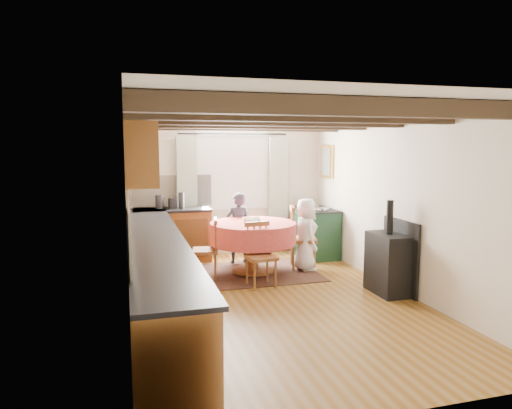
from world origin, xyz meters
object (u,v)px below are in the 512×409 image
object	(u,v)px
cast_iron_stove	(389,247)
child_far	(238,228)
aga_range	(315,232)
child_right	(306,234)
cup	(256,220)
dining_table	(253,248)
chair_left	(205,248)
chair_near	(261,255)
chair_right	(303,237)

from	to	relation	value
cast_iron_stove	child_far	distance (m)	2.65
aga_range	child_far	world-z (taller)	child_far
child_right	cup	world-z (taller)	child_right
cast_iron_stove	cup	distance (m)	2.02
dining_table	chair_left	world-z (taller)	chair_left
chair_left	child_far	distance (m)	1.02
chair_near	cast_iron_stove	bearing A→B (deg)	-31.37
aga_range	child_right	bearing A→B (deg)	-121.54
child_far	cup	xyz separation A→B (m)	(0.10, -0.77, 0.25)
dining_table	child_far	bearing A→B (deg)	96.02
chair_right	chair_near	bearing A→B (deg)	145.49
chair_near	cup	size ratio (longest dim) A/B	8.91
dining_table	child_right	bearing A→B (deg)	-2.42
chair_left	cast_iron_stove	distance (m)	2.66
chair_near	chair_right	size ratio (longest dim) A/B	0.89
cast_iron_stove	child_right	xyz separation A→B (m)	(-0.63, 1.42, -0.06)
chair_near	chair_left	size ratio (longest dim) A/B	1.00
dining_table	child_far	xyz separation A→B (m)	(-0.07, 0.69, 0.20)
chair_near	child_far	xyz separation A→B (m)	(0.00, 1.39, 0.15)
dining_table	cup	size ratio (longest dim) A/B	13.02
chair_right	aga_range	xyz separation A→B (m)	(0.52, 0.73, -0.07)
dining_table	child_far	size ratio (longest dim) A/B	1.10
cast_iron_stove	child_right	distance (m)	1.55
chair_near	chair_left	distance (m)	0.95
dining_table	chair_right	bearing A→B (deg)	5.39
chair_near	cup	world-z (taller)	chair_near
dining_table	child_far	distance (m)	0.72
dining_table	cast_iron_stove	size ratio (longest dim) A/B	1.05
cup	cast_iron_stove	bearing A→B (deg)	-43.25
cast_iron_stove	cup	xyz separation A→B (m)	(-1.46, 1.37, 0.22)
child_right	cup	distance (m)	0.88
chair_near	child_right	distance (m)	1.16
chair_left	child_right	xyz separation A→B (m)	(1.62, 0.02, 0.12)
chair_near	child_far	bearing A→B (deg)	84.02
chair_near	child_far	distance (m)	1.40
child_far	cast_iron_stove	bearing A→B (deg)	122.09
chair_right	aga_range	world-z (taller)	chair_right
cup	chair_near	bearing A→B (deg)	-99.64
chair_left	cup	bearing A→B (deg)	98.33
aga_range	cast_iron_stove	bearing A→B (deg)	-87.22
chair_right	child_right	distance (m)	0.13
dining_table	aga_range	bearing A→B (deg)	30.40
child_right	child_far	bearing A→B (deg)	53.78
aga_range	cup	world-z (taller)	cup
dining_table	aga_range	distance (m)	1.60
aga_range	cast_iron_stove	distance (m)	2.27
chair_left	cup	distance (m)	0.89
cast_iron_stove	cup	world-z (taller)	cast_iron_stove
chair_left	chair_near	bearing A→B (deg)	56.64
chair_left	child_right	size ratio (longest dim) A/B	0.79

